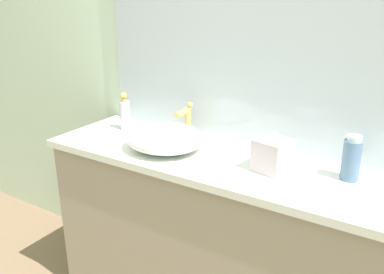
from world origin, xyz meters
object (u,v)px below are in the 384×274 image
soap_dispenser (125,114)px  tissue_box (272,153)px  lotion_bottle (351,159)px  sink_basin (165,138)px

soap_dispenser → tissue_box: soap_dispenser is taller
lotion_bottle → tissue_box: size_ratio=1.04×
tissue_box → sink_basin: bearing=-175.7°
sink_basin → lotion_bottle: size_ratio=2.06×
soap_dispenser → sink_basin: bearing=-20.0°
sink_basin → tissue_box: size_ratio=2.13×
soap_dispenser → lotion_bottle: bearing=-0.4°
lotion_bottle → tissue_box: (-0.29, -0.08, -0.01)m
lotion_bottle → soap_dispenser: bearing=179.6°
sink_basin → soap_dispenser: soap_dispenser is taller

